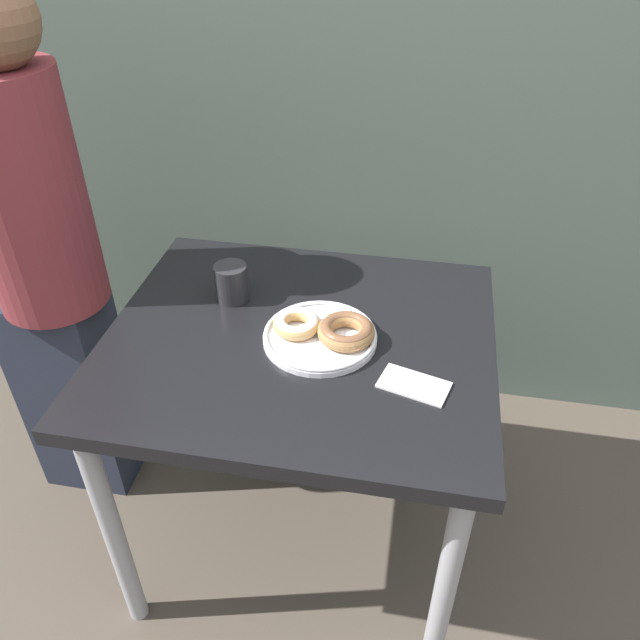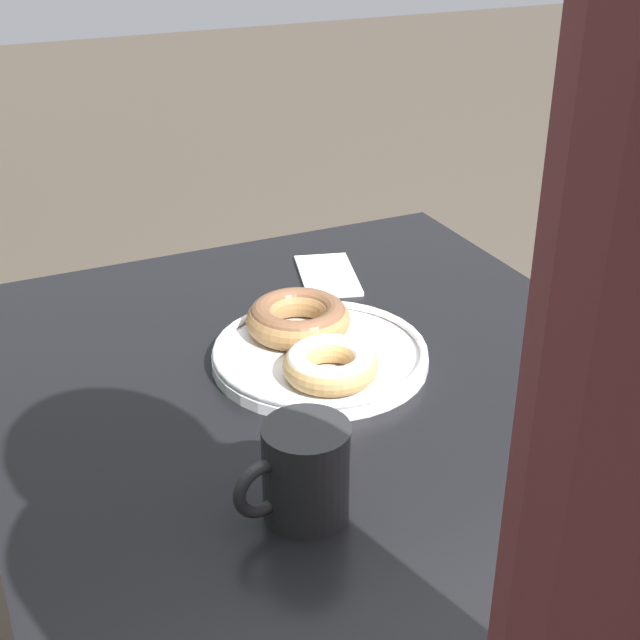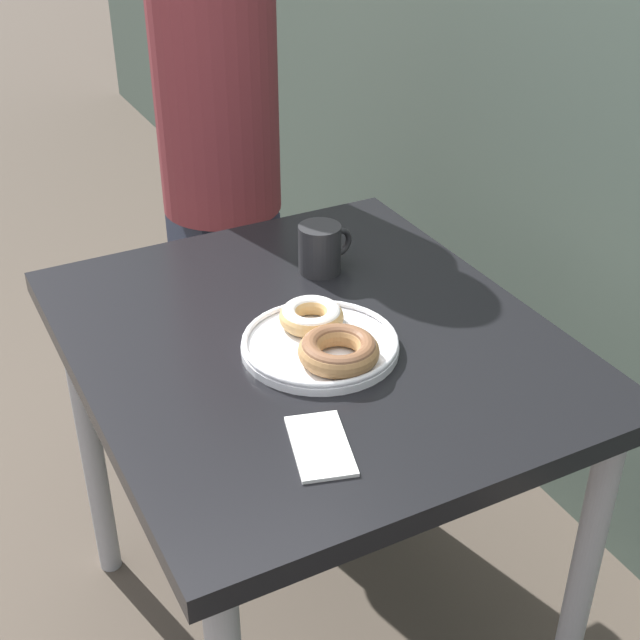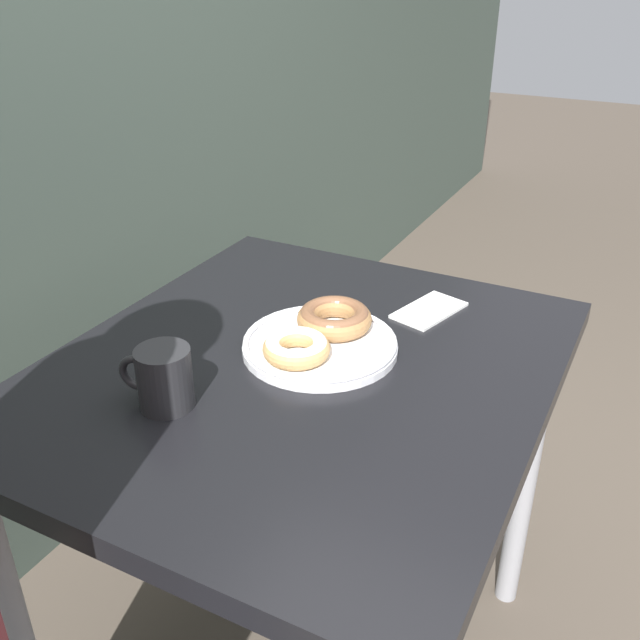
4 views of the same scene
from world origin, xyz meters
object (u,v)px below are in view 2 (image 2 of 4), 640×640
dining_table (331,452)px  napkin (328,275)px  coffee_mug (304,471)px  donut_plate (315,344)px

dining_table → napkin: size_ratio=5.60×
coffee_mug → napkin: size_ratio=0.73×
dining_table → coffee_mug: bearing=148.4°
donut_plate → coffee_mug: bearing=153.6°
dining_table → coffee_mug: 0.28m
donut_plate → napkin: donut_plate is taller
dining_table → napkin: 0.32m
donut_plate → coffee_mug: coffee_mug is taller
coffee_mug → napkin: (0.48, -0.25, -0.05)m
donut_plate → napkin: bearing=-28.8°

